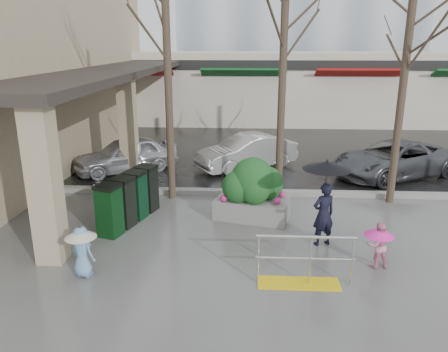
# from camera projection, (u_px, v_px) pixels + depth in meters

# --- Properties ---
(ground) EXTENTS (120.00, 120.00, 0.00)m
(ground) POSITION_uv_depth(u_px,v_px,m) (234.00, 254.00, 9.75)
(ground) COLOR #51514F
(ground) RESTS_ON ground
(street_asphalt) EXTENTS (120.00, 36.00, 0.01)m
(street_asphalt) POSITION_uv_depth(u_px,v_px,m) (244.00, 110.00, 30.76)
(street_asphalt) COLOR black
(street_asphalt) RESTS_ON ground
(curb) EXTENTS (120.00, 0.30, 0.15)m
(curb) POSITION_uv_depth(u_px,v_px,m) (238.00, 192.00, 13.55)
(curb) COLOR gray
(curb) RESTS_ON ground
(near_building) EXTENTS (6.00, 18.00, 8.00)m
(near_building) POSITION_uv_depth(u_px,v_px,m) (7.00, 57.00, 16.70)
(near_building) COLOR tan
(near_building) RESTS_ON ground
(canopy_slab) EXTENTS (2.80, 18.00, 0.25)m
(canopy_slab) POSITION_uv_depth(u_px,v_px,m) (116.00, 67.00, 16.59)
(canopy_slab) COLOR #2D2823
(canopy_slab) RESTS_ON pillar_front
(pillar_front) EXTENTS (0.55, 0.55, 3.50)m
(pillar_front) POSITION_uv_depth(u_px,v_px,m) (45.00, 183.00, 8.97)
(pillar_front) COLOR tan
(pillar_front) RESTS_ON ground
(pillar_back) EXTENTS (0.55, 0.55, 3.50)m
(pillar_back) POSITION_uv_depth(u_px,v_px,m) (128.00, 126.00, 15.18)
(pillar_back) COLOR tan
(pillar_back) RESTS_ON ground
(storefront_row) EXTENTS (34.00, 6.74, 4.00)m
(storefront_row) POSITION_uv_depth(u_px,v_px,m) (277.00, 86.00, 26.22)
(storefront_row) COLOR beige
(storefront_row) RESTS_ON ground
(handrail) EXTENTS (1.90, 0.50, 1.03)m
(handrail) POSITION_uv_depth(u_px,v_px,m) (303.00, 267.00, 8.43)
(handrail) COLOR yellow
(handrail) RESTS_ON ground
(tree_west) EXTENTS (3.20, 3.20, 6.80)m
(tree_west) POSITION_uv_depth(u_px,v_px,m) (166.00, 21.00, 11.81)
(tree_west) COLOR #382B21
(tree_west) RESTS_ON ground
(tree_midwest) EXTENTS (3.20, 3.20, 7.00)m
(tree_midwest) POSITION_uv_depth(u_px,v_px,m) (285.00, 15.00, 11.60)
(tree_midwest) COLOR #382B21
(tree_midwest) RESTS_ON ground
(tree_mideast) EXTENTS (3.20, 3.20, 6.50)m
(tree_mideast) POSITION_uv_depth(u_px,v_px,m) (410.00, 29.00, 11.54)
(tree_mideast) COLOR #382B21
(tree_mideast) RESTS_ON ground
(woman) EXTENTS (1.08, 1.08, 2.05)m
(woman) POSITION_uv_depth(u_px,v_px,m) (325.00, 194.00, 9.85)
(woman) COLOR black
(woman) RESTS_ON ground
(child_pink) EXTENTS (0.62, 0.62, 0.99)m
(child_pink) POSITION_uv_depth(u_px,v_px,m) (378.00, 241.00, 9.03)
(child_pink) COLOR pink
(child_pink) RESTS_ON ground
(child_blue) EXTENTS (0.63, 0.63, 1.06)m
(child_blue) POSITION_uv_depth(u_px,v_px,m) (82.00, 247.00, 8.66)
(child_blue) COLOR #6D9BC3
(child_blue) RESTS_ON ground
(planter) EXTENTS (2.10, 1.40, 1.68)m
(planter) POSITION_uv_depth(u_px,v_px,m) (253.00, 190.00, 11.52)
(planter) COLOR gray
(planter) RESTS_ON ground
(news_boxes) EXTENTS (1.17, 2.37, 1.29)m
(news_boxes) POSITION_uv_depth(u_px,v_px,m) (129.00, 199.00, 11.32)
(news_boxes) COLOR #0C3815
(news_boxes) RESTS_ON ground
(car_a) EXTENTS (3.92, 3.23, 1.26)m
(car_a) POSITION_uv_depth(u_px,v_px,m) (126.00, 155.00, 15.85)
(car_a) COLOR #B6B6BB
(car_a) RESTS_ON ground
(car_b) EXTENTS (3.93, 3.20, 1.26)m
(car_b) POSITION_uv_depth(u_px,v_px,m) (247.00, 152.00, 16.24)
(car_b) COLOR silver
(car_b) RESTS_ON ground
(car_c) EXTENTS (4.99, 3.97, 1.26)m
(car_c) POSITION_uv_depth(u_px,v_px,m) (394.00, 159.00, 15.24)
(car_c) COLOR #53555A
(car_c) RESTS_ON ground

